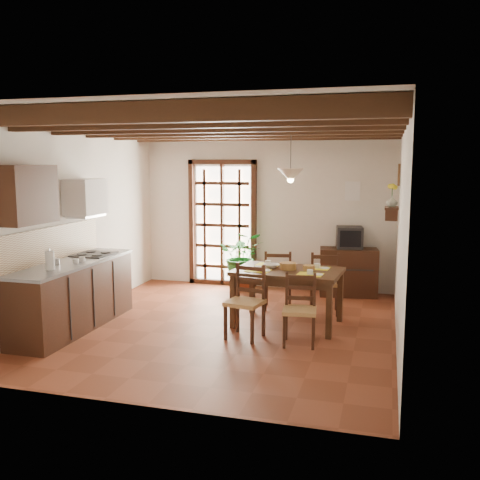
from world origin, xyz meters
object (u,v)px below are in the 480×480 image
(chair_far_left, at_px, (278,290))
(pendant_lamp, at_px, (291,174))
(chair_near_right, at_px, (299,323))
(kitchen_counter, at_px, (73,294))
(chair_near_left, at_px, (245,315))
(dining_table, at_px, (288,277))
(crt_tv, at_px, (349,237))
(potted_plant, at_px, (242,258))
(chair_far_right, at_px, (324,294))
(sideboard, at_px, (348,272))

(chair_far_left, xyz_separation_m, pendant_lamp, (0.29, -0.66, 1.79))
(chair_far_left, bearing_deg, chair_near_right, 101.38)
(kitchen_counter, distance_m, chair_far_left, 3.00)
(kitchen_counter, xyz_separation_m, chair_near_left, (2.34, 0.23, -0.18))
(dining_table, distance_m, crt_tv, 2.03)
(crt_tv, bearing_deg, chair_far_left, -139.93)
(chair_near_right, distance_m, potted_plant, 2.98)
(chair_near_left, xyz_separation_m, chair_far_right, (0.84, 1.40, 0.00))
(chair_near_right, bearing_deg, chair_far_right, 78.51)
(chair_far_left, xyz_separation_m, crt_tv, (0.98, 1.13, 0.71))
(chair_near_right, xyz_separation_m, chair_far_left, (-0.58, 1.52, 0.01))
(chair_near_right, xyz_separation_m, potted_plant, (-1.44, 2.59, 0.30))
(chair_far_right, relative_size, sideboard, 1.00)
(chair_near_left, bearing_deg, pendant_lamp, 72.85)
(dining_table, xyz_separation_m, potted_plant, (-1.15, 1.83, -0.11))
(sideboard, relative_size, crt_tv, 1.99)
(dining_table, bearing_deg, chair_far_left, 115.81)
(kitchen_counter, relative_size, sideboard, 2.38)
(kitchen_counter, bearing_deg, chair_near_left, 5.71)
(crt_tv, bearing_deg, potted_plant, 172.78)
(kitchen_counter, relative_size, pendant_lamp, 2.66)
(kitchen_counter, distance_m, pendant_lamp, 3.35)
(chair_near_left, distance_m, sideboard, 2.82)
(dining_table, xyz_separation_m, chair_near_left, (-0.42, -0.70, -0.38))
(chair_near_left, xyz_separation_m, potted_plant, (-0.73, 2.53, 0.28))
(kitchen_counter, distance_m, chair_far_right, 3.58)
(dining_table, xyz_separation_m, chair_far_right, (0.42, 0.70, -0.38))
(chair_far_right, relative_size, pendant_lamp, 1.12)
(chair_far_right, height_order, sideboard, chair_far_right)
(chair_far_right, bearing_deg, chair_near_left, 50.86)
(dining_table, xyz_separation_m, chair_near_right, (0.29, -0.76, -0.40))
(chair_near_right, height_order, pendant_lamp, pendant_lamp)
(kitchen_counter, height_order, chair_far_left, kitchen_counter)
(crt_tv, distance_m, pendant_lamp, 2.20)
(chair_near_left, xyz_separation_m, pendant_lamp, (0.42, 0.80, 1.78))
(chair_far_left, bearing_deg, kitchen_counter, 25.00)
(chair_near_left, distance_m, pendant_lamp, 2.00)
(pendant_lamp, bearing_deg, dining_table, -90.00)
(chair_far_left, height_order, pendant_lamp, pendant_lamp)
(pendant_lamp, bearing_deg, chair_near_right, -71.35)
(dining_table, relative_size, chair_far_left, 1.64)
(chair_near_right, bearing_deg, chair_far_left, 104.58)
(chair_near_right, relative_size, chair_far_left, 0.95)
(kitchen_counter, height_order, potted_plant, potted_plant)
(chair_near_right, distance_m, chair_far_left, 1.63)
(chair_near_right, distance_m, sideboard, 2.69)
(dining_table, distance_m, chair_near_left, 0.90)
(chair_near_right, xyz_separation_m, pendant_lamp, (-0.29, 0.86, 1.80))
(dining_table, relative_size, crt_tv, 3.17)
(chair_far_right, distance_m, potted_plant, 1.96)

